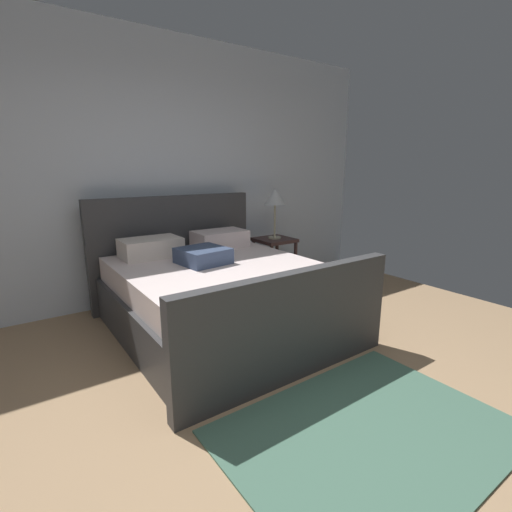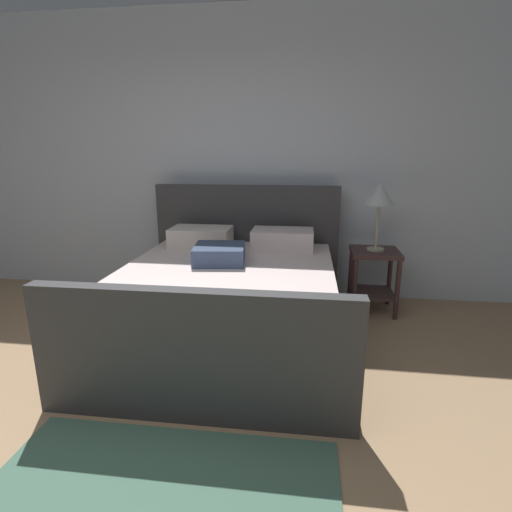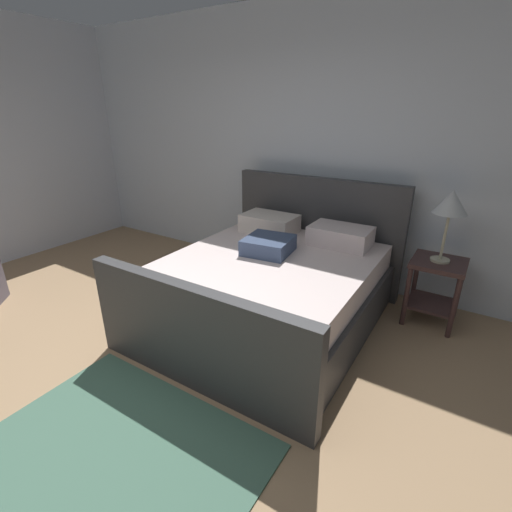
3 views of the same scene
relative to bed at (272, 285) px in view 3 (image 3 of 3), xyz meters
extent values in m
cube|color=#A2815D|center=(-0.35, -1.68, -0.36)|extent=(6.35, 5.66, 0.02)
cube|color=silver|center=(-0.35, 1.21, 1.07)|extent=(6.47, 0.12, 2.85)
cube|color=#38383A|center=(0.00, -0.05, -0.15)|extent=(1.74, 1.92, 0.40)
cube|color=#38383A|center=(-0.01, 0.95, 0.24)|extent=(1.84, 0.12, 1.17)
cube|color=#38383A|center=(0.01, -1.05, 0.04)|extent=(1.84, 0.12, 0.79)
cube|color=silver|center=(0.00, -0.05, 0.16)|extent=(1.66, 1.86, 0.22)
cube|color=beige|center=(-0.39, 0.62, 0.36)|extent=(0.56, 0.37, 0.18)
cube|color=silver|center=(0.38, 0.62, 0.36)|extent=(0.56, 0.37, 0.18)
cube|color=#384766|center=(-0.09, 0.09, 0.34)|extent=(0.45, 0.45, 0.14)
cube|color=#412A29|center=(1.24, 0.76, 0.23)|extent=(0.44, 0.44, 0.04)
cube|color=#412A29|center=(1.24, 0.76, -0.17)|extent=(0.40, 0.40, 0.02)
cylinder|color=#412A29|center=(1.05, 0.57, -0.07)|extent=(0.04, 0.04, 0.56)
cylinder|color=#412A29|center=(1.43, 0.57, -0.07)|extent=(0.04, 0.04, 0.56)
cylinder|color=#412A29|center=(1.05, 0.95, -0.07)|extent=(0.04, 0.04, 0.56)
cylinder|color=#412A29|center=(1.43, 0.95, -0.07)|extent=(0.04, 0.04, 0.56)
cylinder|color=#B7B293|center=(1.24, 0.76, 0.26)|extent=(0.16, 0.16, 0.02)
cylinder|color=#B7B293|center=(1.24, 0.76, 0.47)|extent=(0.02, 0.02, 0.41)
cone|color=silver|center=(1.24, 0.76, 0.77)|extent=(0.27, 0.27, 0.20)
cube|color=#456A57|center=(0.00, -1.74, -0.34)|extent=(1.64, 1.19, 0.01)
camera|label=1|loc=(-1.55, -2.85, 1.12)|focal=25.87mm
camera|label=2|loc=(0.63, -2.94, 1.15)|focal=27.74mm
camera|label=3|loc=(1.48, -2.58, 1.50)|focal=25.86mm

